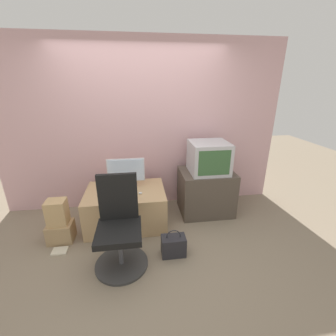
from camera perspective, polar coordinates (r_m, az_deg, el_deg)
ground_plane at (r=2.93m, az=-4.66°, el=-20.99°), size 12.00×12.00×0.00m
wall_back at (r=3.58m, az=-6.60°, el=10.09°), size 4.40×0.05×2.60m
desk at (r=3.37m, az=-10.54°, el=-9.71°), size 1.11×0.77×0.53m
side_stand at (r=3.62m, az=9.55°, el=-5.91°), size 0.81×0.63×0.69m
main_monitor at (r=3.29m, az=-10.58°, el=-1.12°), size 0.53×0.18×0.43m
keyboard at (r=3.11m, az=-10.94°, el=-6.68°), size 0.31×0.10×0.01m
mouse at (r=3.11m, az=-7.05°, el=-6.35°), size 0.05×0.04×0.03m
crt_tv at (r=3.39m, az=10.31°, el=2.66°), size 0.56×0.53×0.46m
office_chair at (r=2.63m, az=-12.22°, el=-15.26°), size 0.60×0.60×1.04m
cardboard_box_lower at (r=3.36m, az=-25.53°, el=-14.42°), size 0.31×0.26×0.26m
cardboard_box_upper at (r=3.21m, az=-26.33°, el=-10.07°), size 0.24×0.21×0.33m
handbag at (r=2.85m, az=1.41°, el=-19.09°), size 0.29×0.18×0.35m
book at (r=3.24m, az=-25.78°, el=-18.45°), size 0.18×0.13×0.02m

